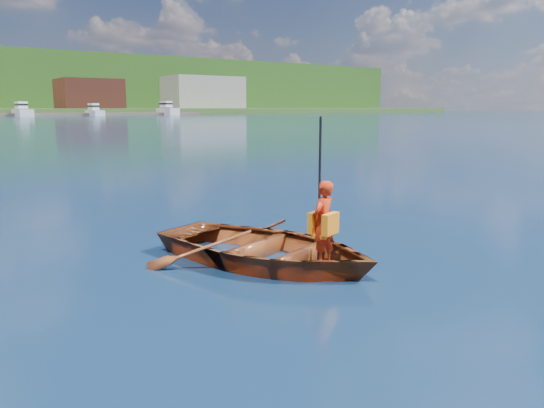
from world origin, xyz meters
name	(u,v)px	position (x,y,z in m)	size (l,w,h in m)	color
ground	(241,252)	(0.00, 0.00, 0.00)	(600.00, 600.00, 0.00)	#0E2C49
rowboat	(265,248)	(0.01, -0.69, 0.22)	(3.68, 4.29, 0.75)	brown
child_paddler	(323,223)	(0.47, -1.48, 0.70)	(0.51, 0.43, 2.08)	red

